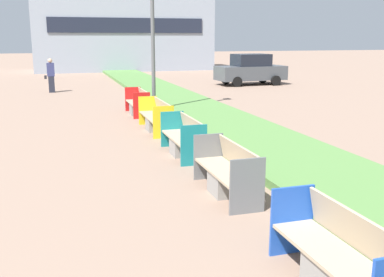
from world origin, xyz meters
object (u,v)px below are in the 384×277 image
object	(u,v)px
bench_grey_frame	(227,175)
parked_car_distant	(251,70)
bench_teal_frame	(184,141)
bench_red_frame	(138,105)
bench_yellow_frame	(156,119)
pedestrian_walking	(51,75)
bench_blue_frame	(337,262)

from	to	relation	value
bench_grey_frame	parked_car_distant	distance (m)	19.91
parked_car_distant	bench_teal_frame	bearing A→B (deg)	-122.92
bench_teal_frame	bench_red_frame	world-z (taller)	same
bench_teal_frame	bench_yellow_frame	xyz separation A→B (m)	(0.00, 3.09, 0.01)
bench_grey_frame	bench_red_frame	xyz separation A→B (m)	(-0.00, 9.21, -0.00)
bench_red_frame	pedestrian_walking	bearing A→B (deg)	110.97
bench_teal_frame	bench_red_frame	distance (m)	6.24
pedestrian_walking	parked_car_distant	size ratio (longest dim) A/B	0.41
bench_grey_frame	bench_yellow_frame	bearing A→B (deg)	89.97
bench_teal_frame	pedestrian_walking	xyz separation A→B (m)	(-3.13, 14.41, 0.54)
bench_yellow_frame	bench_teal_frame	bearing A→B (deg)	-90.07
bench_blue_frame	bench_red_frame	size ratio (longest dim) A/B	1.06
bench_grey_frame	bench_red_frame	world-z (taller)	same
bench_grey_frame	pedestrian_walking	xyz separation A→B (m)	(-3.13, 17.37, 0.54)
bench_yellow_frame	pedestrian_walking	world-z (taller)	pedestrian_walking
bench_teal_frame	pedestrian_walking	distance (m)	14.75
bench_teal_frame	bench_red_frame	size ratio (longest dim) A/B	1.05
bench_teal_frame	bench_yellow_frame	size ratio (longest dim) A/B	0.87
bench_blue_frame	bench_grey_frame	distance (m)	3.42
bench_blue_frame	bench_yellow_frame	distance (m)	9.48
bench_teal_frame	bench_grey_frame	bearing A→B (deg)	-90.00
bench_red_frame	parked_car_distant	distance (m)	12.25
bench_grey_frame	parked_car_distant	world-z (taller)	parked_car_distant
bench_yellow_frame	bench_grey_frame	bearing A→B (deg)	-90.03
bench_blue_frame	bench_teal_frame	world-z (taller)	same
bench_red_frame	bench_yellow_frame	bearing A→B (deg)	-89.91
bench_blue_frame	parked_car_distant	bearing A→B (deg)	68.26
bench_blue_frame	parked_car_distant	size ratio (longest dim) A/B	0.47
bench_grey_frame	bench_yellow_frame	world-z (taller)	same
parked_car_distant	bench_blue_frame	bearing A→B (deg)	-115.05
bench_teal_frame	bench_yellow_frame	distance (m)	3.09
bench_teal_frame	bench_blue_frame	bearing A→B (deg)	-90.00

